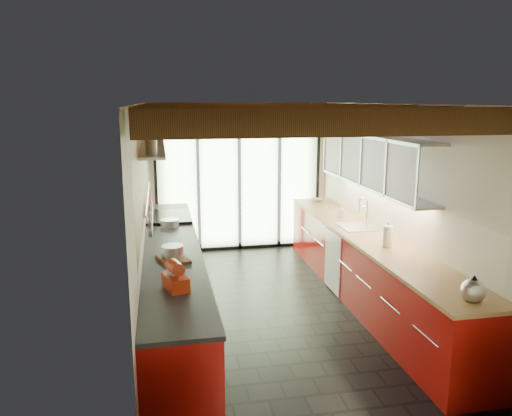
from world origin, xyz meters
The scene contains 18 objects.
ground centered at (0.00, 0.00, 0.00)m, with size 5.50×5.50×0.00m, color black.
room_shell centered at (0.00, 0.00, 1.65)m, with size 5.50×5.50×5.50m.
ceiling_beams centered at (0.00, 0.38, 2.46)m, with size 3.14×5.06×4.90m.
glass_door centered at (0.00, 2.69, 1.66)m, with size 2.95×0.10×2.90m.
left_counter centered at (-1.28, 0.00, 0.46)m, with size 0.68×5.00×0.92m.
range_stove centered at (-1.28, 1.45, 0.47)m, with size 0.66×0.90×0.97m.
right_counter centered at (1.27, 0.00, 0.46)m, with size 0.68×5.00×0.92m.
sink_assembly centered at (1.29, 0.40, 0.96)m, with size 0.45×0.52×0.43m.
upper_cabinets_right centered at (1.43, 0.30, 1.85)m, with size 0.34×3.00×3.00m.
left_wall_fixtures centered at (-1.47, 0.14, 1.88)m, with size 0.28×2.60×0.96m.
stand_mixer centered at (-1.27, -1.45, 1.03)m, with size 0.26×0.35×0.28m.
pot_large centered at (-1.27, -0.55, 1.00)m, with size 0.24×0.24×0.16m, color silver.
pot_small centered at (-1.27, 0.94, 0.97)m, with size 0.26×0.26×0.10m, color silver.
cutting_board centered at (-1.27, -0.61, 0.94)m, with size 0.29×0.40×0.03m, color brown.
kettle centered at (1.27, -2.25, 1.03)m, with size 0.25×0.28×0.25m.
paper_towel centered at (1.27, -0.57, 1.05)m, with size 0.14×0.14×0.31m.
soap_bottle centered at (1.27, 1.01, 1.02)m, with size 0.09×0.09×0.20m, color silver.
bowl centered at (1.27, 2.24, 0.94)m, with size 0.19×0.19×0.05m, color silver.
Camera 1 is at (-1.37, -5.91, 2.65)m, focal length 35.00 mm.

